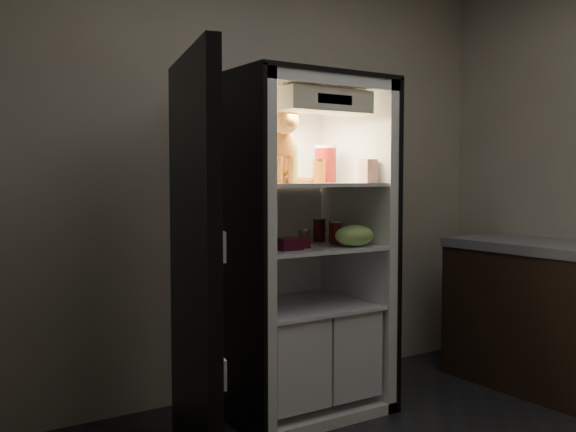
% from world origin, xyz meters
% --- Properties ---
extents(room_shell, '(3.60, 3.60, 3.60)m').
position_xyz_m(room_shell, '(0.00, 0.00, 1.62)').
color(room_shell, white).
rests_on(room_shell, floor).
extents(refrigerator, '(0.90, 0.72, 1.88)m').
position_xyz_m(refrigerator, '(0.00, 1.38, 0.79)').
color(refrigerator, white).
rests_on(refrigerator, floor).
extents(fridge_door, '(0.27, 0.86, 1.85)m').
position_xyz_m(fridge_door, '(-0.84, 0.92, 0.91)').
color(fridge_door, black).
rests_on(fridge_door, floor).
extents(tabby_cat, '(0.37, 0.43, 0.44)m').
position_xyz_m(tabby_cat, '(-0.13, 1.38, 1.45)').
color(tabby_cat, '#D35D1B').
rests_on(tabby_cat, refrigerator).
extents(parmesan_shaker, '(0.08, 0.08, 0.20)m').
position_xyz_m(parmesan_shaker, '(-0.07, 1.33, 1.39)').
color(parmesan_shaker, green).
rests_on(parmesan_shaker, refrigerator).
extents(mayo_tub, '(0.09, 0.09, 0.12)m').
position_xyz_m(mayo_tub, '(0.02, 1.50, 1.35)').
color(mayo_tub, white).
rests_on(mayo_tub, refrigerator).
extents(salsa_jar, '(0.07, 0.07, 0.13)m').
position_xyz_m(salsa_jar, '(0.12, 1.32, 1.36)').
color(salsa_jar, maroon).
rests_on(salsa_jar, refrigerator).
extents(pepper_jar, '(0.13, 0.13, 0.22)m').
position_xyz_m(pepper_jar, '(0.23, 1.42, 1.40)').
color(pepper_jar, '#A21915').
rests_on(pepper_jar, refrigerator).
extents(cream_carton, '(0.08, 0.08, 0.13)m').
position_xyz_m(cream_carton, '(0.31, 1.12, 1.36)').
color(cream_carton, white).
rests_on(cream_carton, refrigerator).
extents(soda_can_a, '(0.07, 0.07, 0.14)m').
position_xyz_m(soda_can_a, '(0.22, 1.47, 1.01)').
color(soda_can_a, black).
rests_on(soda_can_a, refrigerator).
extents(soda_can_b, '(0.07, 0.07, 0.13)m').
position_xyz_m(soda_can_b, '(0.27, 1.37, 1.00)').
color(soda_can_b, black).
rests_on(soda_can_b, refrigerator).
extents(soda_can_c, '(0.07, 0.07, 0.13)m').
position_xyz_m(soda_can_c, '(0.21, 1.28, 1.00)').
color(soda_can_c, black).
rests_on(soda_can_c, refrigerator).
extents(condiment_jar, '(0.06, 0.06, 0.08)m').
position_xyz_m(condiment_jar, '(0.06, 1.39, 0.98)').
color(condiment_jar, brown).
rests_on(condiment_jar, refrigerator).
extents(grape_bag, '(0.24, 0.17, 0.12)m').
position_xyz_m(grape_bag, '(0.22, 1.12, 1.00)').
color(grape_bag, '#7AAA4F').
rests_on(grape_bag, refrigerator).
extents(berry_box_left, '(0.13, 0.13, 0.06)m').
position_xyz_m(berry_box_left, '(-0.19, 1.18, 0.97)').
color(berry_box_left, '#450B17').
rests_on(berry_box_left, refrigerator).
extents(berry_box_right, '(0.11, 0.11, 0.05)m').
position_xyz_m(berry_box_right, '(-0.10, 1.23, 0.97)').
color(berry_box_right, '#450B17').
rests_on(berry_box_right, refrigerator).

